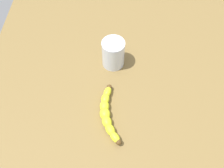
% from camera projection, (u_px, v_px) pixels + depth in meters
% --- Properties ---
extents(wooden_tabletop, '(1.20, 1.20, 0.03)m').
position_uv_depth(wooden_tabletop, '(144.00, 98.00, 0.86)').
color(wooden_tabletop, brown).
rests_on(wooden_tabletop, ground).
extents(banana, '(0.08, 0.22, 0.03)m').
position_uv_depth(banana, '(107.00, 114.00, 0.79)').
color(banana, yellow).
rests_on(banana, wooden_tabletop).
extents(smoothie_glass, '(0.08, 0.08, 0.11)m').
position_uv_depth(smoothie_glass, '(113.00, 54.00, 0.88)').
color(smoothie_glass, silver).
rests_on(smoothie_glass, wooden_tabletop).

